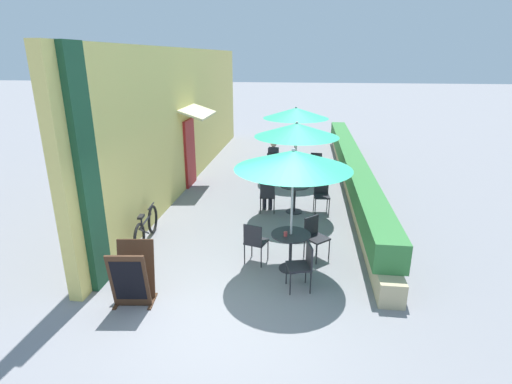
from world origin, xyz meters
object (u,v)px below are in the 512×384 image
object	(u,v)px
patio_table_near	(291,244)
coffee_cup_far	(294,154)
cafe_chair_near_left	(315,234)
coffee_cup_near	(286,234)
patio_table_mid	(295,193)
cafe_chair_mid_left	(322,193)
patio_table_far	(294,163)
menu_board	(133,275)
seated_patron_mid_right	(268,187)
cafe_chair_far_right	(316,164)
coffee_cup_mid	(293,183)
cafe_chair_mid_right	(267,194)
cafe_chair_near_back	(303,263)
patio_umbrella_far	(296,113)
seated_patron_far_left	(274,157)
cafe_chair_far_left	(273,163)
cafe_chair_near_right	(255,240)
bicycle_leaning	(146,228)
patio_umbrella_near	(293,160)
patio_umbrella_mid	(297,130)

from	to	relation	value
patio_table_near	coffee_cup_far	size ratio (longest dim) A/B	8.43
cafe_chair_near_left	coffee_cup_near	size ratio (longest dim) A/B	9.67
patio_table_mid	cafe_chair_mid_left	xyz separation A→B (m)	(0.71, 0.14, -0.02)
patio_table_far	menu_board	bearing A→B (deg)	-107.66
seated_patron_mid_right	patio_table_far	xyz separation A→B (m)	(0.61, 3.19, -0.15)
cafe_chair_near_left	cafe_chair_far_right	size ratio (longest dim) A/B	1.00
coffee_cup_near	seated_patron_mid_right	size ratio (longest dim) A/B	0.07
patio_table_near	coffee_cup_mid	bearing A→B (deg)	91.46
cafe_chair_mid_right	cafe_chair_near_back	bearing A→B (deg)	-80.01
patio_umbrella_far	seated_patron_far_left	size ratio (longest dim) A/B	1.94
cafe_chair_near_back	cafe_chair_far_left	size ratio (longest dim) A/B	1.00
seated_patron_mid_right	menu_board	bearing A→B (deg)	-117.46
cafe_chair_near_left	patio_table_far	size ratio (longest dim) A/B	1.15
cafe_chair_mid_right	cafe_chair_mid_left	bearing A→B (deg)	6.07
patio_table_near	seated_patron_mid_right	bearing A→B (deg)	103.76
patio_table_mid	cafe_chair_near_right	bearing A→B (deg)	-103.39
patio_table_near	cafe_chair_mid_left	xyz separation A→B (m)	(0.69, 3.18, -0.02)
cafe_chair_near_left	cafe_chair_far_right	bearing A→B (deg)	-135.06
seated_patron_mid_right	cafe_chair_far_left	world-z (taller)	seated_patron_mid_right
cafe_chair_near_back	cafe_chair_mid_right	xyz separation A→B (m)	(-0.97, 3.58, 0.00)
cafe_chair_near_left	cafe_chair_mid_left	xyz separation A→B (m)	(0.22, 2.63, 0.00)
cafe_chair_mid_right	bicycle_leaning	size ratio (longest dim) A/B	0.51
patio_umbrella_far	seated_patron_far_left	world-z (taller)	patio_umbrella_far
cafe_chair_near_left	cafe_chair_mid_left	world-z (taller)	same
patio_table_mid	coffee_cup_far	xyz separation A→B (m)	(-0.15, 3.28, 0.26)
cafe_chair_near_right	seated_patron_mid_right	world-z (taller)	seated_patron_mid_right
coffee_cup_near	coffee_cup_mid	bearing A→B (deg)	89.61
seated_patron_far_left	bicycle_leaning	bearing A→B (deg)	-108.75
patio_umbrella_near	patio_table_near	bearing A→B (deg)	90.00
coffee_cup_far	seated_patron_mid_right	bearing A→B (deg)	-99.84
cafe_chair_far_left	coffee_cup_far	xyz separation A→B (m)	(0.69, 0.14, 0.28)
seated_patron_far_left	bicycle_leaning	xyz separation A→B (m)	(-2.38, -5.51, -0.34)
patio_umbrella_mid	cafe_chair_far_right	xyz separation A→B (m)	(0.61, 3.18, -1.69)
cafe_chair_near_right	cafe_chair_near_back	world-z (taller)	same
cafe_chair_near_left	patio_table_far	distance (m)	5.68
patio_table_near	patio_umbrella_near	size ratio (longest dim) A/B	0.31
patio_table_far	cafe_chair_near_right	bearing A→B (deg)	-95.50
cafe_chair_near_right	menu_board	bearing A→B (deg)	-123.37
patio_umbrella_far	seated_patron_far_left	xyz separation A→B (m)	(-0.71, 0.09, -1.52)
patio_table_near	cafe_chair_far_right	size ratio (longest dim) A/B	0.87
patio_table_near	patio_table_mid	world-z (taller)	same
seated_patron_mid_right	seated_patron_far_left	distance (m)	3.28
cafe_chair_mid_right	coffee_cup_far	size ratio (longest dim) A/B	9.67
cafe_chair_near_back	patio_table_mid	xyz separation A→B (m)	(-0.26, 3.72, 0.02)
patio_umbrella_far	cafe_chair_far_left	world-z (taller)	patio_umbrella_far
seated_patron_mid_right	bicycle_leaning	world-z (taller)	seated_patron_mid_right
cafe_chair_far_right	patio_umbrella_mid	bearing A→B (deg)	83.71
coffee_cup_mid	patio_umbrella_far	size ratio (longest dim) A/B	0.04
seated_patron_mid_right	bicycle_leaning	distance (m)	3.36
cafe_chair_mid_right	patio_table_near	bearing A→B (deg)	-81.13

